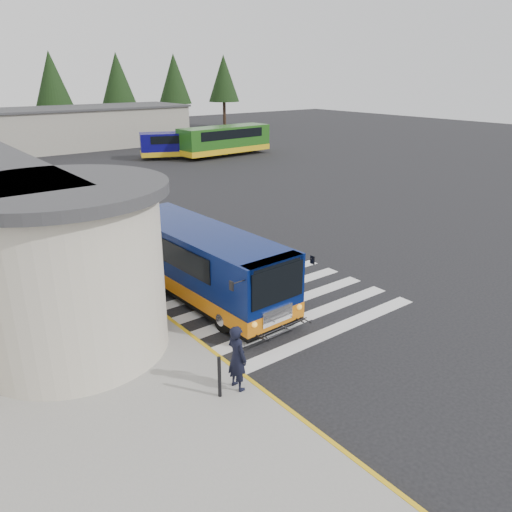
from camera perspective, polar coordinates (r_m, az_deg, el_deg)
ground at (r=18.28m, az=2.07°, el=-4.48°), size 140.00×140.00×0.00m
curb_strip at (r=19.51m, az=-14.85°, el=-3.28°), size 0.12×34.00×0.16m
crosswalk at (r=17.44m, az=2.49°, el=-5.75°), size 8.00×5.35×0.01m
depot_building at (r=57.47m, az=-21.29°, el=13.43°), size 26.40×8.40×4.20m
tree_line at (r=64.98m, az=-23.82°, el=17.91°), size 58.40×4.40×10.00m
transit_bus at (r=17.92m, az=-6.26°, el=-0.97°), size 3.23×8.94×2.50m
pedestrian_a at (r=12.60m, az=-2.18°, el=-11.52°), size 0.44×0.65×1.74m
pedestrian_b at (r=14.74m, az=-21.51°, el=-7.78°), size 0.98×1.09×1.85m
bollard at (r=12.49m, az=-4.20°, el=-13.61°), size 0.09×0.09×1.10m
far_bus_a at (r=48.41m, az=-8.27°, el=12.60°), size 8.22×5.15×2.06m
far_bus_b at (r=49.25m, az=-3.61°, el=13.15°), size 9.44×3.09×2.40m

